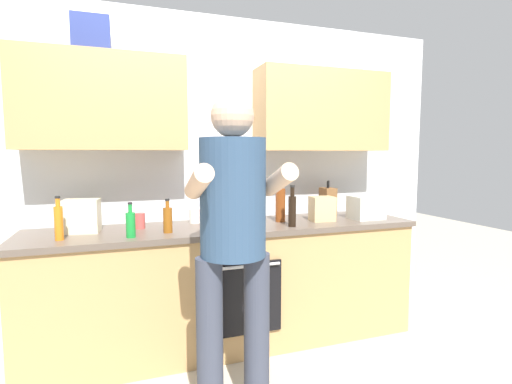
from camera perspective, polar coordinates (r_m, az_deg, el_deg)
ground_plane at (r=3.16m, az=-3.80°, el=-21.16°), size 12.00×12.00×0.00m
back_wall_unit at (r=3.09m, az=-5.35°, el=6.87°), size 4.00×0.38×2.50m
counter at (r=2.98m, az=-3.86°, el=-13.40°), size 2.84×0.67×0.90m
person_standing at (r=2.02m, az=-3.36°, el=-5.86°), size 0.49×0.45×1.73m
bottle_juice at (r=2.64m, az=-27.05°, el=-3.91°), size 0.05×0.05×0.27m
bottle_soy at (r=2.80m, az=5.35°, el=-2.55°), size 0.06×0.06×0.30m
bottle_soda at (r=2.56m, az=-17.97°, el=-4.50°), size 0.06×0.06×0.22m
bottle_vinegar at (r=3.00m, az=3.61°, el=-1.79°), size 0.08×0.08×0.32m
bottle_hotsauce at (r=2.82m, az=-6.72°, el=-2.96°), size 0.07×0.07×0.25m
bottle_syrup at (r=2.65m, az=-12.87°, el=-3.93°), size 0.06×0.06×0.23m
cup_coffee at (r=2.98m, az=-8.95°, el=-3.48°), size 0.09×0.09×0.11m
cup_stoneware at (r=2.70m, az=-6.44°, el=-4.51°), size 0.07×0.07×0.10m
cup_ceramic at (r=2.85m, az=-16.73°, el=-4.09°), size 0.07×0.07×0.11m
mixing_bowl at (r=2.87m, az=-1.89°, el=-4.05°), size 0.20×0.20×0.08m
knife_block at (r=3.34m, az=10.52°, el=-1.40°), size 0.10×0.14×0.30m
grocery_bag_rice at (r=2.84m, az=-24.28°, el=-3.24°), size 0.24×0.18×0.22m
grocery_bag_bread at (r=3.08m, az=9.70°, el=-2.45°), size 0.19×0.16×0.19m
grocery_bag_produce at (r=3.25m, az=15.88°, el=-2.20°), size 0.25×0.21×0.19m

